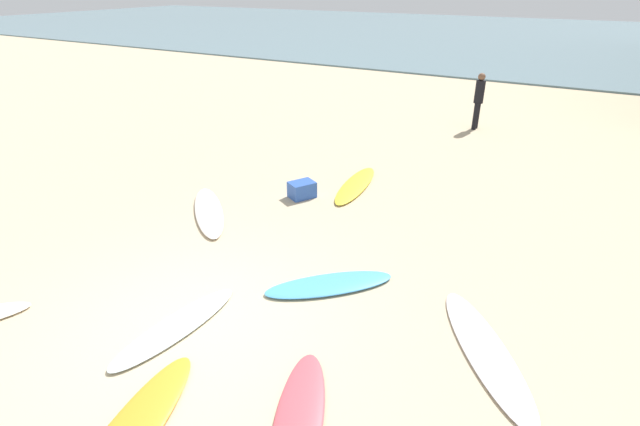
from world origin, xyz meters
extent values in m
plane|color=#C6B28E|center=(0.00, 0.00, 0.00)|extent=(120.00, 120.00, 0.00)
cube|color=slate|center=(0.00, 39.34, 0.04)|extent=(120.00, 40.00, 0.08)
ellipsoid|color=white|center=(3.64, 1.33, 0.03)|extent=(1.90, 2.33, 0.06)
ellipsoid|color=white|center=(-0.09, -0.27, 0.04)|extent=(0.69, 2.09, 0.08)
ellipsoid|color=silver|center=(-2.10, 2.65, 0.04)|extent=(2.10, 2.04, 0.09)
ellipsoid|color=#D64954|center=(2.16, -0.75, 0.04)|extent=(1.29, 2.06, 0.08)
ellipsoid|color=#469CD5|center=(1.23, 1.62, 0.04)|extent=(1.84, 1.81, 0.08)
ellipsoid|color=yellow|center=(-0.14, 5.34, 0.04)|extent=(0.85, 2.38, 0.08)
cylinder|color=black|center=(1.04, 11.26, 0.40)|extent=(0.14, 0.14, 0.81)
cylinder|color=black|center=(1.05, 11.46, 0.40)|extent=(0.14, 0.14, 0.81)
cylinder|color=black|center=(1.05, 11.36, 1.14)|extent=(0.29, 0.29, 0.67)
sphere|color=brown|center=(1.05, 11.36, 1.59)|extent=(0.22, 0.22, 0.22)
cube|color=#2D56B2|center=(-0.89, 4.25, 0.17)|extent=(0.59, 0.65, 0.34)
camera|label=1|loc=(4.13, -3.73, 4.25)|focal=26.95mm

